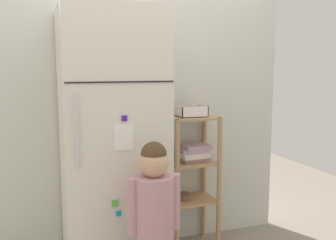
{
  "coord_description": "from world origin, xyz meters",
  "views": [
    {
      "loc": [
        -0.69,
        -2.52,
        1.43
      ],
      "look_at": [
        0.19,
        0.02,
        1.05
      ],
      "focal_mm": 40.84,
      "sensor_mm": 36.0,
      "label": 1
    }
  ],
  "objects_px": {
    "refrigerator": "(113,144)",
    "pantry_shelf_unit": "(192,167)",
    "fruit_bin": "(191,112)",
    "child_standing": "(154,208)"
  },
  "relations": [
    {
      "from": "pantry_shelf_unit",
      "to": "fruit_bin",
      "type": "distance_m",
      "value": 0.44
    },
    {
      "from": "pantry_shelf_unit",
      "to": "fruit_bin",
      "type": "bearing_deg",
      "value": -178.79
    },
    {
      "from": "child_standing",
      "to": "pantry_shelf_unit",
      "type": "distance_m",
      "value": 0.81
    },
    {
      "from": "child_standing",
      "to": "pantry_shelf_unit",
      "type": "bearing_deg",
      "value": 51.45
    },
    {
      "from": "pantry_shelf_unit",
      "to": "fruit_bin",
      "type": "height_order",
      "value": "fruit_bin"
    },
    {
      "from": "refrigerator",
      "to": "pantry_shelf_unit",
      "type": "height_order",
      "value": "refrigerator"
    },
    {
      "from": "pantry_shelf_unit",
      "to": "fruit_bin",
      "type": "relative_size",
      "value": 4.98
    },
    {
      "from": "pantry_shelf_unit",
      "to": "child_standing",
      "type": "bearing_deg",
      "value": -128.55
    },
    {
      "from": "refrigerator",
      "to": "fruit_bin",
      "type": "xyz_separation_m",
      "value": [
        0.63,
        0.14,
        0.18
      ]
    },
    {
      "from": "child_standing",
      "to": "fruit_bin",
      "type": "relative_size",
      "value": 4.76
    }
  ]
}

